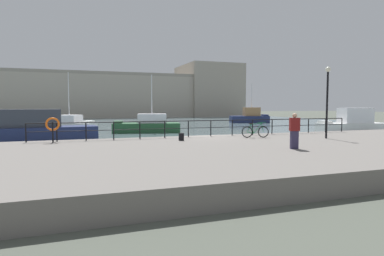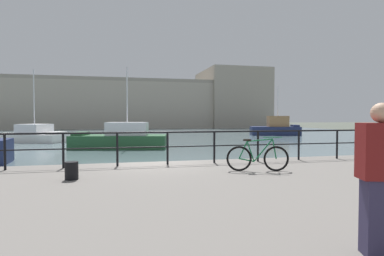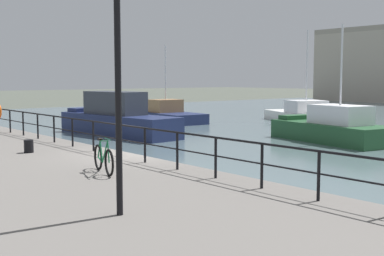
% 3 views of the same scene
% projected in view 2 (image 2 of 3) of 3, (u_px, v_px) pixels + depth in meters
% --- Properties ---
extents(ground_plane, '(240.00, 240.00, 0.00)m').
position_uv_depth(ground_plane, '(157.00, 185.00, 10.82)').
color(ground_plane, '#4C5147').
extents(water_basin, '(80.00, 60.00, 0.01)m').
position_uv_depth(water_basin, '(129.00, 135.00, 40.21)').
color(water_basin, slate).
rests_on(water_basin, ground_plane).
extents(quay_promenade, '(56.00, 13.00, 0.80)m').
position_uv_depth(quay_promenade, '(210.00, 252.00, 4.48)').
color(quay_promenade, slate).
rests_on(quay_promenade, ground_plane).
extents(harbor_building, '(64.71, 17.07, 13.54)m').
position_uv_depth(harbor_building, '(153.00, 104.00, 71.57)').
color(harbor_building, '#A89E8E').
rests_on(harbor_building, ground_plane).
extents(moored_green_narrowboat, '(8.13, 5.91, 6.86)m').
position_uv_depth(moored_green_narrowboat, '(29.00, 136.00, 29.64)').
color(moored_green_narrowboat, white).
rests_on(moored_green_narrowboat, water_basin).
extents(moored_white_yacht, '(7.35, 4.00, 6.09)m').
position_uv_depth(moored_white_yacht, '(121.00, 139.00, 23.47)').
color(moored_white_yacht, '#23512D').
rests_on(moored_white_yacht, water_basin).
extents(moored_blue_motorboat, '(6.75, 4.46, 6.35)m').
position_uv_depth(moored_blue_motorboat, '(276.00, 128.00, 40.99)').
color(moored_blue_motorboat, navy).
rests_on(moored_blue_motorboat, water_basin).
extents(quay_railing, '(22.27, 0.07, 1.08)m').
position_uv_depth(quay_railing, '(168.00, 142.00, 10.10)').
color(quay_railing, black).
rests_on(quay_railing, quay_promenade).
extents(parked_bicycle, '(1.73, 0.49, 0.98)m').
position_uv_depth(parked_bicycle, '(258.00, 158.00, 8.84)').
color(parked_bicycle, black).
rests_on(parked_bicycle, quay_promenade).
extents(mooring_bollard, '(0.32, 0.32, 0.44)m').
position_uv_depth(mooring_bollard, '(72.00, 171.00, 7.66)').
color(mooring_bollard, black).
rests_on(mooring_bollard, quay_promenade).
extents(standing_person, '(0.51, 0.40, 1.69)m').
position_uv_depth(standing_person, '(380.00, 178.00, 3.42)').
color(standing_person, '#332D4C').
rests_on(standing_person, quay_promenade).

